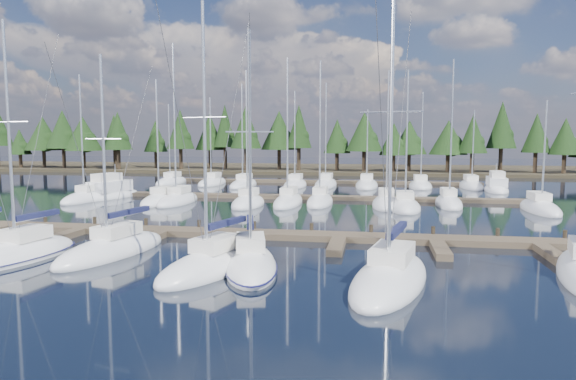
% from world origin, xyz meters
% --- Properties ---
extents(ground, '(260.00, 260.00, 0.00)m').
position_xyz_m(ground, '(0.00, 30.00, 0.00)').
color(ground, black).
rests_on(ground, ground).
extents(far_shore, '(220.00, 30.00, 0.60)m').
position_xyz_m(far_shore, '(0.00, 90.00, 0.30)').
color(far_shore, '#31291B').
rests_on(far_shore, ground).
extents(main_dock, '(44.00, 6.13, 0.90)m').
position_xyz_m(main_dock, '(0.00, 17.36, 0.20)').
color(main_dock, '#4E4131').
rests_on(main_dock, ground).
extents(back_docks, '(50.00, 21.80, 0.40)m').
position_xyz_m(back_docks, '(0.00, 49.58, 0.20)').
color(back_docks, '#4E4131').
rests_on(back_docks, ground).
extents(front_sailboat_1, '(4.04, 8.23, 13.61)m').
position_xyz_m(front_sailboat_1, '(-11.00, 9.77, 0.28)').
color(front_sailboat_1, silver).
rests_on(front_sailboat_1, ground).
extents(front_sailboat_2, '(4.24, 9.24, 11.98)m').
position_xyz_m(front_sailboat_2, '(-6.53, 11.59, 0.28)').
color(front_sailboat_2, silver).
rests_on(front_sailboat_2, ground).
extents(front_sailboat_3, '(5.03, 8.47, 13.86)m').
position_xyz_m(front_sailboat_3, '(0.23, 9.00, 0.29)').
color(front_sailboat_3, silver).
rests_on(front_sailboat_3, ground).
extents(front_sailboat_4, '(4.55, 8.21, 12.61)m').
position_xyz_m(front_sailboat_4, '(2.08, 9.56, 0.28)').
color(front_sailboat_4, silver).
rests_on(front_sailboat_4, ground).
extents(front_sailboat_5, '(4.92, 9.68, 14.11)m').
position_xyz_m(front_sailboat_5, '(8.97, 8.16, 0.28)').
color(front_sailboat_5, silver).
rests_on(front_sailboat_5, ground).
extents(back_sailboat_rows, '(47.67, 31.43, 16.76)m').
position_xyz_m(back_sailboat_rows, '(-0.11, 44.91, 0.26)').
color(back_sailboat_rows, silver).
rests_on(back_sailboat_rows, ground).
extents(motor_yacht_left, '(4.88, 9.51, 4.54)m').
position_xyz_m(motor_yacht_left, '(-20.87, 37.30, 0.50)').
color(motor_yacht_left, silver).
rests_on(motor_yacht_left, ground).
extents(motor_yacht_right, '(3.54, 8.54, 4.15)m').
position_xyz_m(motor_yacht_right, '(23.17, 52.35, 0.46)').
color(motor_yacht_right, silver).
rests_on(motor_yacht_right, ground).
extents(tree_line, '(183.26, 11.82, 13.31)m').
position_xyz_m(tree_line, '(0.89, 80.17, 7.40)').
color(tree_line, black).
rests_on(tree_line, far_shore).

